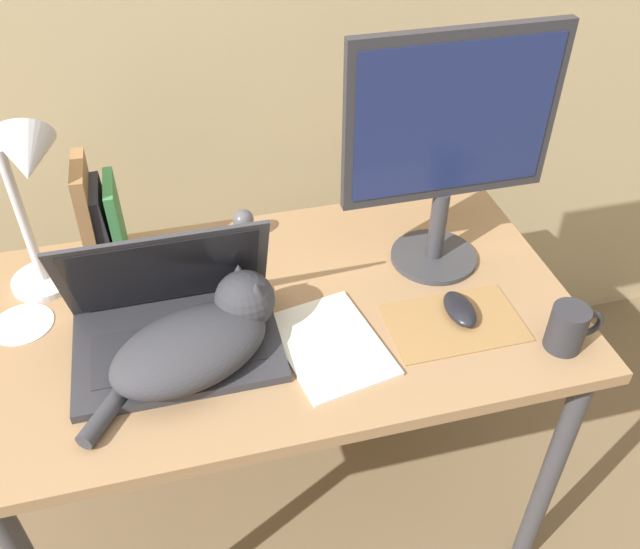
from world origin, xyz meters
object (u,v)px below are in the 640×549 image
(external_monitor, at_px, (450,140))
(computer_mouse, at_px, (460,309))
(mug, at_px, (569,328))
(laptop, at_px, (174,323))
(webcam, at_px, (243,221))
(cat, at_px, (201,338))
(notepad, at_px, (330,345))
(desk_lamp, at_px, (29,186))
(book_row, at_px, (100,224))
(cd_disc, at_px, (23,324))

(external_monitor, relative_size, computer_mouse, 4.92)
(mug, bearing_deg, computer_mouse, 142.11)
(laptop, distance_m, webcam, 0.35)
(cat, distance_m, computer_mouse, 0.51)
(mug, bearing_deg, webcam, 137.41)
(notepad, bearing_deg, desk_lamp, 149.24)
(book_row, bearing_deg, external_monitor, -12.18)
(book_row, xyz_separation_m, notepad, (0.40, -0.35, -0.11))
(webcam, bearing_deg, cat, -110.60)
(laptop, distance_m, external_monitor, 0.63)
(laptop, xyz_separation_m, desk_lamp, (-0.22, 0.21, 0.21))
(notepad, height_order, webcam, webcam)
(webcam, relative_size, mug, 0.66)
(laptop, bearing_deg, book_row, 114.16)
(cat, xyz_separation_m, book_row, (-0.16, 0.33, 0.06))
(cat, distance_m, webcam, 0.38)
(external_monitor, bearing_deg, mug, -65.16)
(desk_lamp, distance_m, notepad, 0.63)
(cd_disc, bearing_deg, cat, -28.51)
(laptop, relative_size, book_row, 1.49)
(webcam, bearing_deg, mug, -42.59)
(laptop, bearing_deg, cd_disc, 157.29)
(webcam, xyz_separation_m, cd_disc, (-0.47, -0.18, -0.04))
(laptop, distance_m, mug, 0.74)
(computer_mouse, bearing_deg, desk_lamp, 160.10)
(book_row, bearing_deg, cat, -63.34)
(laptop, relative_size, mug, 3.45)
(desk_lamp, xyz_separation_m, mug, (0.93, -0.40, -0.21))
(cat, bearing_deg, mug, -11.04)
(webcam, bearing_deg, laptop, -121.04)
(notepad, bearing_deg, cd_disc, 160.17)
(external_monitor, bearing_deg, book_row, 167.82)
(book_row, xyz_separation_m, mug, (0.83, -0.46, -0.07))
(external_monitor, bearing_deg, desk_lamp, 173.06)
(book_row, bearing_deg, mug, -28.77)
(computer_mouse, height_order, desk_lamp, desk_lamp)
(desk_lamp, bearing_deg, book_row, 27.86)
(cd_disc, bearing_deg, book_row, 39.69)
(book_row, bearing_deg, desk_lamp, -152.14)
(laptop, height_order, cd_disc, laptop)
(external_monitor, height_order, computer_mouse, external_monitor)
(desk_lamp, height_order, notepad, desk_lamp)
(book_row, bearing_deg, computer_mouse, -26.30)
(external_monitor, relative_size, mug, 4.61)
(laptop, distance_m, cat, 0.08)
(computer_mouse, relative_size, mug, 0.94)
(cat, relative_size, desk_lamp, 0.97)
(external_monitor, height_order, desk_lamp, external_monitor)
(webcam, bearing_deg, computer_mouse, -44.42)
(desk_lamp, distance_m, webcam, 0.46)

